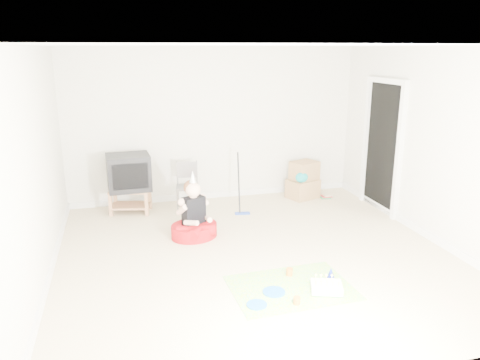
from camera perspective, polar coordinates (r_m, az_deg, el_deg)
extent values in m
plane|color=beige|center=(6.12, 1.88, -9.06)|extent=(5.00, 5.00, 0.00)
cube|color=black|center=(7.85, 17.00, 3.72)|extent=(0.02, 0.90, 2.05)
cube|color=#A66F4B|center=(7.70, -13.27, -1.22)|extent=(0.70, 0.52, 0.03)
cube|color=#A66F4B|center=(7.78, -13.15, -3.03)|extent=(0.70, 0.52, 0.03)
cube|color=#A66F4B|center=(7.66, -15.51, -2.88)|extent=(0.06, 0.06, 0.39)
cube|color=#A66F4B|center=(7.54, -11.32, -2.90)|extent=(0.06, 0.06, 0.39)
cube|color=#A66F4B|center=(7.97, -14.96, -2.12)|extent=(0.06, 0.06, 0.39)
cube|color=#A66F4B|center=(7.86, -10.93, -2.12)|extent=(0.06, 0.06, 0.39)
cube|color=black|center=(7.62, -13.41, 0.93)|extent=(0.69, 0.58, 0.57)
cube|color=gray|center=(7.68, -6.46, -0.88)|extent=(0.41, 0.40, 0.03)
cylinder|color=gray|center=(7.68, -7.65, -0.81)|extent=(0.02, 0.02, 0.79)
cylinder|color=gray|center=(7.67, -5.27, -0.76)|extent=(0.02, 0.02, 0.79)
cube|color=#AC8253|center=(8.38, 7.66, -1.05)|extent=(0.61, 0.54, 0.33)
cube|color=#AC8253|center=(8.35, 7.86, 1.18)|extent=(0.55, 0.50, 0.31)
ellipsoid|color=#0D8A91|center=(8.13, 7.53, 0.31)|extent=(0.22, 0.16, 0.18)
cube|color=#223FAB|center=(7.53, 0.30, -4.08)|extent=(0.25, 0.12, 0.03)
cylinder|color=black|center=(7.38, 0.31, -0.59)|extent=(0.07, 0.33, 0.94)
cube|color=#267242|center=(8.50, 10.36, -2.00)|extent=(0.20, 0.25, 0.03)
cube|color=#A62328|center=(8.49, 10.37, -1.84)|extent=(0.17, 0.22, 0.02)
cube|color=#C9B48E|center=(8.49, 10.38, -1.68)|extent=(0.17, 0.22, 0.03)
cylinder|color=#AB0F15|center=(6.67, -5.60, -6.15)|extent=(0.87, 0.87, 0.18)
cube|color=black|center=(6.56, -5.67, -3.77)|extent=(0.35, 0.27, 0.40)
sphere|color=beige|center=(6.47, -5.74, -1.19)|extent=(0.28, 0.28, 0.21)
cone|color=white|center=(6.41, -5.79, 0.41)|extent=(0.11, 0.11, 0.16)
cube|color=#F2338B|center=(5.37, 6.26, -12.90)|extent=(1.37, 1.01, 0.01)
cube|color=white|center=(5.32, 10.49, -12.77)|extent=(0.40, 0.36, 0.09)
cube|color=#44C151|center=(5.34, 10.47, -13.14)|extent=(0.40, 0.36, 0.01)
cylinder|color=beige|center=(5.23, 9.28, -12.31)|extent=(0.01, 0.01, 0.07)
cylinder|color=beige|center=(5.23, 9.94, -12.31)|extent=(0.01, 0.01, 0.07)
cylinder|color=beige|center=(5.24, 10.59, -12.31)|extent=(0.01, 0.01, 0.07)
cylinder|color=beige|center=(5.25, 11.24, -12.31)|extent=(0.01, 0.01, 0.07)
cylinder|color=beige|center=(5.25, 11.89, -12.31)|extent=(0.01, 0.01, 0.07)
cylinder|color=beige|center=(5.32, 9.20, -11.77)|extent=(0.01, 0.01, 0.07)
cylinder|color=beige|center=(5.33, 9.84, -11.77)|extent=(0.01, 0.01, 0.07)
cylinder|color=beige|center=(5.34, 10.48, -11.77)|extent=(0.01, 0.01, 0.07)
cylinder|color=beige|center=(5.34, 11.11, -11.77)|extent=(0.01, 0.01, 0.07)
cylinder|color=blue|center=(5.25, 4.16, -13.45)|extent=(0.28, 0.28, 0.01)
cylinder|color=blue|center=(5.01, 2.05, -14.94)|extent=(0.29, 0.29, 0.01)
cylinder|color=orange|center=(5.60, 6.05, -11.07)|extent=(0.08, 0.08, 0.09)
cylinder|color=orange|center=(5.04, 6.94, -14.39)|extent=(0.08, 0.08, 0.08)
cone|color=#192CB3|center=(5.55, 11.01, -11.16)|extent=(0.12, 0.12, 0.16)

